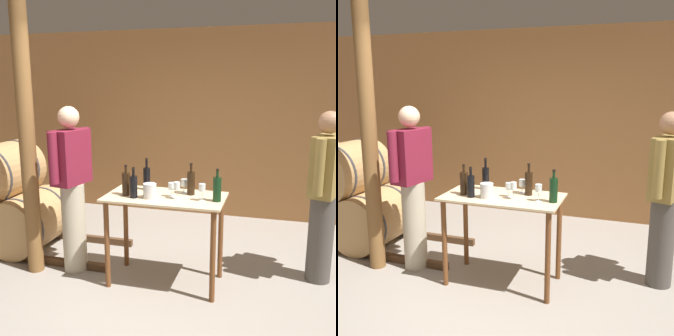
{
  "view_description": "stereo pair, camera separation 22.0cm",
  "coord_description": "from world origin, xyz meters",
  "views": [
    {
      "loc": [
        0.92,
        -3.0,
        1.91
      ],
      "look_at": [
        -0.08,
        0.54,
        1.13
      ],
      "focal_mm": 42.0,
      "sensor_mm": 36.0,
      "label": 1
    },
    {
      "loc": [
        1.13,
        -2.93,
        1.91
      ],
      "look_at": [
        -0.08,
        0.54,
        1.13
      ],
      "focal_mm": 42.0,
      "sensor_mm": 36.0,
      "label": 2
    }
  ],
  "objects": [
    {
      "name": "person_visitor_with_scarf",
      "position": [
        1.38,
        0.89,
        0.89
      ],
      "size": [
        0.34,
        0.56,
        1.68
      ],
      "color": "#4C4742",
      "rests_on": "ground_plane"
    },
    {
      "name": "wine_bottle_far_left",
      "position": [
        -0.44,
        0.37,
        1.0
      ],
      "size": [
        0.08,
        0.08,
        0.3
      ],
      "color": "black",
      "rests_on": "tasting_table"
    },
    {
      "name": "wine_bottle_right",
      "position": [
        0.15,
        0.55,
        1.0
      ],
      "size": [
        0.07,
        0.07,
        0.31
      ],
      "color": "black",
      "rests_on": "tasting_table"
    },
    {
      "name": "person_host",
      "position": [
        -1.06,
        0.45,
        0.91
      ],
      "size": [
        0.29,
        0.58,
        1.71
      ],
      "color": "#B7AD93",
      "rests_on": "ground_plane"
    },
    {
      "name": "wine_glass_near_left",
      "position": [
        -0.01,
        0.44,
        0.98
      ],
      "size": [
        0.07,
        0.07,
        0.14
      ],
      "color": "silver",
      "rests_on": "tasting_table"
    },
    {
      "name": "wine_bottle_far_right",
      "position": [
        0.42,
        0.4,
        1.0
      ],
      "size": [
        0.08,
        0.08,
        0.3
      ],
      "color": "black",
      "rests_on": "tasting_table"
    },
    {
      "name": "back_wall",
      "position": [
        0.0,
        2.65,
        1.35
      ],
      "size": [
        8.4,
        0.05,
        2.7
      ],
      "color": "brown",
      "rests_on": "ground_plane"
    },
    {
      "name": "wine_glass_near_center",
      "position": [
        0.06,
        0.37,
        1.0
      ],
      "size": [
        0.06,
        0.06,
        0.16
      ],
      "color": "silver",
      "rests_on": "tasting_table"
    },
    {
      "name": "tasting_table",
      "position": [
        -0.08,
        0.44,
        0.7
      ],
      "size": [
        1.13,
        0.6,
        0.88
      ],
      "color": "beige",
      "rests_on": "ground_plane"
    },
    {
      "name": "wine_glass_far_side",
      "position": [
        0.29,
        0.39,
        1.0
      ],
      "size": [
        0.06,
        0.06,
        0.16
      ],
      "color": "silver",
      "rests_on": "tasting_table"
    },
    {
      "name": "wine_glass_near_right",
      "position": [
        0.07,
        0.61,
        0.98
      ],
      "size": [
        0.07,
        0.07,
        0.13
      ],
      "color": "silver",
      "rests_on": "tasting_table"
    },
    {
      "name": "ground_plane",
      "position": [
        0.0,
        0.0,
        0.0
      ],
      "size": [
        14.0,
        14.0,
        0.0
      ],
      "primitive_type": "plane",
      "color": "gray"
    },
    {
      "name": "ice_bucket",
      "position": [
        -0.19,
        0.34,
        0.95
      ],
      "size": [
        0.12,
        0.12,
        0.14
      ],
      "color": "silver",
      "rests_on": "tasting_table"
    },
    {
      "name": "wooden_post",
      "position": [
        -1.46,
        0.32,
        1.35
      ],
      "size": [
        0.16,
        0.16,
        2.7
      ],
      "color": "brown",
      "rests_on": "ground_plane"
    },
    {
      "name": "wine_bottle_center",
      "position": [
        -0.32,
        0.62,
        1.0
      ],
      "size": [
        0.07,
        0.07,
        0.32
      ],
      "color": "black",
      "rests_on": "tasting_table"
    },
    {
      "name": "wine_bottle_left",
      "position": [
        -0.34,
        0.31,
        0.99
      ],
      "size": [
        0.07,
        0.07,
        0.29
      ],
      "color": "black",
      "rests_on": "tasting_table"
    }
  ]
}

